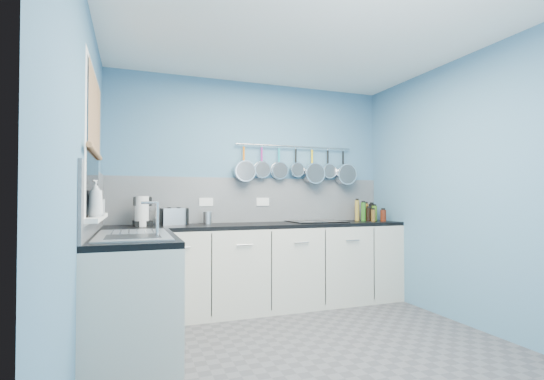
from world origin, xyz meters
TOP-DOWN VIEW (x-y plane):
  - floor at (0.00, 0.00)m, footprint 3.20×3.00m
  - ceiling at (0.00, 0.00)m, footprint 3.20×3.00m
  - wall_back at (0.00, 1.51)m, footprint 3.20×0.02m
  - wall_front at (0.00, -1.51)m, footprint 3.20×0.02m
  - wall_left at (-1.61, 0.00)m, footprint 0.02×3.00m
  - wall_right at (1.61, 0.00)m, footprint 0.02×3.00m
  - backsplash_back at (0.00, 1.49)m, footprint 3.20×0.02m
  - backsplash_left at (-1.59, 0.60)m, footprint 0.02×1.80m
  - cabinet_run_back at (0.00, 1.20)m, footprint 3.20×0.60m
  - worktop_back at (0.00, 1.20)m, footprint 3.20×0.60m
  - cabinet_run_left at (-1.30, 0.30)m, footprint 0.60×1.20m
  - worktop_left at (-1.30, 0.30)m, footprint 0.60×1.20m
  - window_frame at (-1.58, 0.30)m, footprint 0.01×1.00m
  - window_glass at (-1.57, 0.30)m, footprint 0.01×0.90m
  - bamboo_blind at (-1.56, 0.30)m, footprint 0.01×0.90m
  - window_sill at (-1.55, 0.30)m, footprint 0.10×0.98m
  - sink_unit at (-1.30, 0.30)m, footprint 0.50×0.95m
  - mixer_tap at (-1.14, 0.12)m, footprint 0.12×0.08m
  - socket_left at (-0.55, 1.48)m, footprint 0.15×0.01m
  - socket_right at (0.10, 1.48)m, footprint 0.15×0.01m
  - pot_rail at (0.50, 1.45)m, footprint 1.45×0.02m
  - soap_bottle_a at (-1.53, -0.00)m, footprint 0.11×0.11m
  - soap_bottle_b at (-1.53, 0.23)m, footprint 0.09×0.09m
  - paper_towel at (-1.22, 1.20)m, footprint 0.14×0.14m
  - coffee_maker at (-1.21, 1.23)m, footprint 0.18×0.20m
  - toaster at (-0.91, 1.33)m, footprint 0.29×0.21m
  - canister at (-0.56, 1.33)m, footprint 0.09×0.09m
  - hob at (0.66, 1.26)m, footprint 0.59×0.52m
  - pan_0 at (-0.14, 1.44)m, footprint 0.24×0.11m
  - pan_1 at (0.08, 1.44)m, footprint 0.19×0.07m
  - pan_2 at (0.29, 1.44)m, footprint 0.20×0.06m
  - pan_3 at (0.50, 1.44)m, footprint 0.17×0.08m
  - pan_4 at (0.71, 1.44)m, footprint 0.25×0.12m
  - pan_5 at (0.92, 1.44)m, footprint 0.18×0.08m
  - pan_6 at (1.14, 1.44)m, footprint 0.26×0.13m
  - condiment_0 at (1.46, 1.32)m, footprint 0.07×0.07m
  - condiment_1 at (1.36, 1.30)m, footprint 0.07×0.07m
  - condiment_2 at (1.26, 1.33)m, footprint 0.06×0.06m
  - condiment_3 at (1.44, 1.24)m, footprint 0.06×0.06m
  - condiment_4 at (1.34, 1.21)m, footprint 0.07×0.07m
  - condiment_5 at (1.28, 1.23)m, footprint 0.06×0.06m
  - condiment_6 at (1.47, 1.10)m, footprint 0.07×0.07m
  - condiment_7 at (1.34, 1.12)m, footprint 0.05×0.05m

SIDE VIEW (x-z plane):
  - floor at x=0.00m, z-range -0.02..0.00m
  - cabinet_run_back at x=0.00m, z-range 0.00..0.86m
  - cabinet_run_left at x=-1.30m, z-range 0.00..0.86m
  - worktop_back at x=0.00m, z-range 0.86..0.90m
  - worktop_left at x=-1.30m, z-range 0.86..0.90m
  - sink_unit at x=-1.30m, z-range 0.90..0.91m
  - hob at x=0.66m, z-range 0.90..0.91m
  - canister at x=-0.56m, z-range 0.90..1.03m
  - condiment_6 at x=1.47m, z-range 0.90..1.03m
  - condiment_7 at x=1.34m, z-range 0.90..1.04m
  - condiment_4 at x=1.34m, z-range 0.90..1.05m
  - toaster at x=-0.91m, z-range 0.90..1.07m
  - condiment_3 at x=1.44m, z-range 0.90..1.08m
  - condiment_0 at x=1.46m, z-range 0.90..1.10m
  - condiment_1 at x=1.36m, z-range 0.90..1.10m
  - condiment_5 at x=1.28m, z-range 0.90..1.12m
  - condiment_2 at x=1.26m, z-range 0.90..1.14m
  - mixer_tap at x=-1.14m, z-range 0.90..1.16m
  - window_sill at x=-1.55m, z-range 1.02..1.05m
  - coffee_maker at x=-1.21m, z-range 0.90..1.18m
  - paper_towel at x=-1.22m, z-range 0.90..1.19m
  - socket_left at x=-0.55m, z-range 1.09..1.18m
  - socket_right at x=0.10m, z-range 1.09..1.18m
  - soap_bottle_b at x=-1.53m, z-range 1.05..1.22m
  - backsplash_back at x=0.00m, z-range 0.90..1.40m
  - backsplash_left at x=-1.59m, z-range 0.90..1.40m
  - soap_bottle_a at x=-1.53m, z-range 1.05..1.29m
  - wall_back at x=0.00m, z-range 0.00..2.50m
  - wall_front at x=0.00m, z-range 0.00..2.50m
  - wall_left at x=-1.61m, z-range 0.00..2.50m
  - wall_right at x=1.61m, z-range 0.00..2.50m
  - window_glass at x=-1.57m, z-range 1.05..2.05m
  - window_frame at x=-1.58m, z-range 1.00..2.10m
  - pan_6 at x=1.14m, z-range 1.33..1.78m
  - pan_4 at x=0.71m, z-range 1.34..1.78m
  - pan_0 at x=-0.14m, z-range 1.35..1.78m
  - pan_2 at x=0.29m, z-range 1.39..1.78m
  - pan_1 at x=0.08m, z-range 1.40..1.78m
  - pan_5 at x=0.92m, z-range 1.41..1.78m
  - pan_3 at x=0.50m, z-range 1.42..1.78m
  - bamboo_blind at x=-1.56m, z-range 1.50..2.05m
  - pot_rail at x=0.50m, z-range 1.77..1.79m
  - ceiling at x=0.00m, z-range 2.50..2.52m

